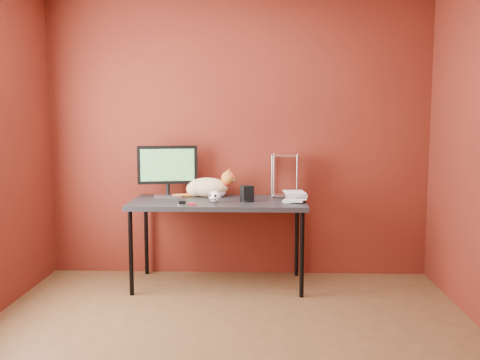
{
  "coord_description": "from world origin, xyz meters",
  "views": [
    {
      "loc": [
        0.2,
        -3.17,
        1.47
      ],
      "look_at": [
        0.04,
        1.15,
        0.95
      ],
      "focal_mm": 40.0,
      "sensor_mm": 36.0,
      "label": 1
    }
  ],
  "objects_px": {
    "desk": "(219,206)",
    "skull_mug": "(215,197)",
    "monitor": "(168,168)",
    "speaker": "(247,194)",
    "cat": "(208,187)",
    "book_stack": "(286,146)"
  },
  "relations": [
    {
      "from": "desk",
      "to": "book_stack",
      "type": "xyz_separation_m",
      "value": [
        0.58,
        -0.01,
        0.52
      ]
    },
    {
      "from": "skull_mug",
      "to": "book_stack",
      "type": "distance_m",
      "value": 0.74
    },
    {
      "from": "speaker",
      "to": "book_stack",
      "type": "relative_size",
      "value": 0.14
    },
    {
      "from": "desk",
      "to": "speaker",
      "type": "xyz_separation_m",
      "value": [
        0.25,
        -0.05,
        0.11
      ]
    },
    {
      "from": "desk",
      "to": "skull_mug",
      "type": "height_order",
      "value": "skull_mug"
    },
    {
      "from": "speaker",
      "to": "book_stack",
      "type": "distance_m",
      "value": 0.53
    },
    {
      "from": "speaker",
      "to": "book_stack",
      "type": "xyz_separation_m",
      "value": [
        0.33,
        0.04,
        0.41
      ]
    },
    {
      "from": "cat",
      "to": "speaker",
      "type": "distance_m",
      "value": 0.44
    },
    {
      "from": "desk",
      "to": "cat",
      "type": "height_order",
      "value": "cat"
    },
    {
      "from": "cat",
      "to": "skull_mug",
      "type": "bearing_deg",
      "value": -68.72
    },
    {
      "from": "skull_mug",
      "to": "speaker",
      "type": "relative_size",
      "value": 0.8
    },
    {
      "from": "monitor",
      "to": "speaker",
      "type": "xyz_separation_m",
      "value": [
        0.72,
        -0.23,
        -0.19
      ]
    },
    {
      "from": "desk",
      "to": "cat",
      "type": "xyz_separation_m",
      "value": [
        -0.11,
        0.2,
        0.14
      ]
    },
    {
      "from": "skull_mug",
      "to": "book_stack",
      "type": "height_order",
      "value": "book_stack"
    },
    {
      "from": "monitor",
      "to": "cat",
      "type": "distance_m",
      "value": 0.4
    },
    {
      "from": "monitor",
      "to": "book_stack",
      "type": "relative_size",
      "value": 0.56
    },
    {
      "from": "monitor",
      "to": "skull_mug",
      "type": "distance_m",
      "value": 0.58
    },
    {
      "from": "desk",
      "to": "monitor",
      "type": "bearing_deg",
      "value": 158.76
    },
    {
      "from": "desk",
      "to": "skull_mug",
      "type": "bearing_deg",
      "value": -100.44
    },
    {
      "from": "speaker",
      "to": "book_stack",
      "type": "height_order",
      "value": "book_stack"
    },
    {
      "from": "monitor",
      "to": "book_stack",
      "type": "height_order",
      "value": "book_stack"
    },
    {
      "from": "cat",
      "to": "speaker",
      "type": "relative_size",
      "value": 4.1
    }
  ]
}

